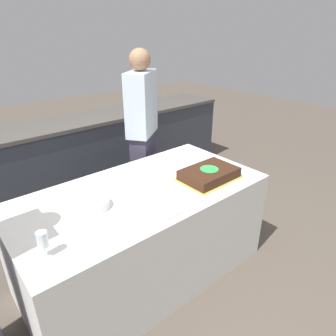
{
  "coord_description": "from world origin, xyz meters",
  "views": [
    {
      "loc": [
        -1.08,
        -1.59,
        1.85
      ],
      "look_at": [
        0.26,
        0.0,
        0.87
      ],
      "focal_mm": 32.0,
      "sensor_mm": 36.0,
      "label": 1
    }
  ],
  "objects_px": {
    "plate_stack": "(93,204)",
    "wine_glass": "(43,241)",
    "person_cutting_cake": "(143,138)",
    "cake": "(209,174)"
  },
  "relations": [
    {
      "from": "plate_stack",
      "to": "wine_glass",
      "type": "xyz_separation_m",
      "value": [
        -0.41,
        -0.27,
        0.07
      ]
    },
    {
      "from": "person_cutting_cake",
      "to": "plate_stack",
      "type": "bearing_deg",
      "value": 0.17
    },
    {
      "from": "cake",
      "to": "person_cutting_cake",
      "type": "distance_m",
      "value": 0.89
    },
    {
      "from": "cake",
      "to": "wine_glass",
      "type": "height_order",
      "value": "wine_glass"
    },
    {
      "from": "cake",
      "to": "plate_stack",
      "type": "relative_size",
      "value": 2.11
    },
    {
      "from": "plate_stack",
      "to": "wine_glass",
      "type": "relative_size",
      "value": 1.45
    },
    {
      "from": "wine_glass",
      "to": "person_cutting_cake",
      "type": "distance_m",
      "value": 1.61
    },
    {
      "from": "wine_glass",
      "to": "person_cutting_cake",
      "type": "xyz_separation_m",
      "value": [
        1.3,
        0.94,
        0.0
      ]
    },
    {
      "from": "cake",
      "to": "person_cutting_cake",
      "type": "relative_size",
      "value": 0.28
    },
    {
      "from": "wine_glass",
      "to": "person_cutting_cake",
      "type": "relative_size",
      "value": 0.09
    }
  ]
}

